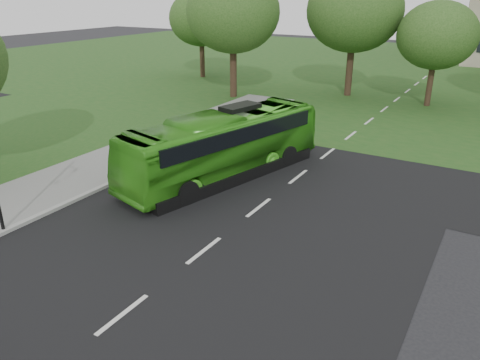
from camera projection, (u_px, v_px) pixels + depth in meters
The scene contains 7 objects.
ground at pixel (168, 279), 14.62m from camera, with size 160.00×160.00×0.00m, color black.
street_surfaces at pixel (367, 118), 32.94m from camera, with size 120.00×120.00×0.15m.
tree_park_a at pixel (233, 12), 37.00m from camera, with size 7.46×7.46×9.92m.
tree_park_b at pixel (355, 11), 37.51m from camera, with size 7.73×7.73×10.13m.
tree_park_c at pixel (437, 36), 34.50m from camera, with size 5.84×5.84×7.76m.
tree_park_f at pixel (201, 18), 46.31m from camera, with size 6.35×6.35×8.48m.
bus at pixel (224, 145), 22.21m from camera, with size 2.60×11.10×3.09m, color green.
Camera 1 is at (8.22, -9.51, 8.40)m, focal length 35.00 mm.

